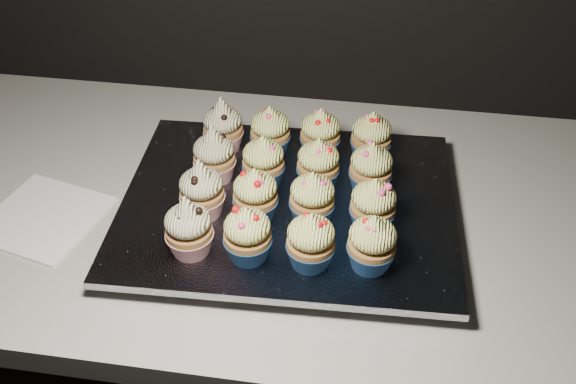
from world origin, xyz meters
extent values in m
cube|color=beige|center=(0.00, 1.70, 0.88)|extent=(2.44, 0.64, 0.04)
cube|color=white|center=(-0.58, 1.61, 0.90)|extent=(0.19, 0.19, 0.00)
cube|color=black|center=(-0.22, 1.66, 0.91)|extent=(0.45, 0.35, 0.02)
cube|color=silver|center=(-0.22, 1.66, 0.93)|extent=(0.49, 0.39, 0.01)
cone|color=maroon|center=(-0.33, 1.54, 0.95)|extent=(0.06, 0.06, 0.03)
ellipsoid|color=beige|center=(-0.33, 1.54, 0.99)|extent=(0.06, 0.06, 0.04)
cone|color=beige|center=(-0.33, 1.54, 1.02)|extent=(0.03, 0.03, 0.03)
cone|color=navy|center=(-0.26, 1.55, 0.95)|extent=(0.06, 0.06, 0.03)
ellipsoid|color=#FDF980|center=(-0.26, 1.55, 0.99)|extent=(0.06, 0.06, 0.04)
cone|color=#FDF980|center=(-0.26, 1.55, 1.01)|extent=(0.03, 0.03, 0.02)
cone|color=navy|center=(-0.17, 1.55, 0.95)|extent=(0.06, 0.06, 0.03)
ellipsoid|color=#FDF980|center=(-0.17, 1.55, 0.99)|extent=(0.06, 0.06, 0.04)
cone|color=#FDF980|center=(-0.17, 1.55, 1.01)|extent=(0.03, 0.03, 0.02)
cone|color=navy|center=(-0.10, 1.55, 0.95)|extent=(0.06, 0.06, 0.03)
ellipsoid|color=#FDF980|center=(-0.10, 1.55, 0.99)|extent=(0.06, 0.06, 0.04)
cone|color=#FDF980|center=(-0.10, 1.55, 1.01)|extent=(0.03, 0.03, 0.02)
cone|color=maroon|center=(-0.33, 1.62, 0.95)|extent=(0.06, 0.06, 0.03)
ellipsoid|color=beige|center=(-0.33, 1.62, 0.99)|extent=(0.06, 0.06, 0.04)
cone|color=beige|center=(-0.33, 1.62, 1.02)|extent=(0.03, 0.03, 0.03)
cone|color=navy|center=(-0.26, 1.62, 0.95)|extent=(0.06, 0.06, 0.03)
ellipsoid|color=#FDF980|center=(-0.26, 1.62, 0.99)|extent=(0.06, 0.06, 0.04)
cone|color=#FDF980|center=(-0.26, 1.62, 1.01)|extent=(0.03, 0.03, 0.02)
cone|color=navy|center=(-0.18, 1.63, 0.95)|extent=(0.06, 0.06, 0.03)
ellipsoid|color=#FDF980|center=(-0.18, 1.63, 0.99)|extent=(0.06, 0.06, 0.04)
cone|color=#FDF980|center=(-0.18, 1.63, 1.01)|extent=(0.03, 0.03, 0.02)
cone|color=navy|center=(-0.10, 1.63, 0.95)|extent=(0.06, 0.06, 0.03)
ellipsoid|color=#FDF980|center=(-0.10, 1.63, 0.99)|extent=(0.06, 0.06, 0.04)
cone|color=#FDF980|center=(-0.10, 1.63, 1.01)|extent=(0.03, 0.03, 0.02)
cone|color=maroon|center=(-0.34, 1.70, 0.95)|extent=(0.06, 0.06, 0.03)
ellipsoid|color=beige|center=(-0.34, 1.70, 0.99)|extent=(0.06, 0.06, 0.04)
cone|color=beige|center=(-0.34, 1.70, 1.02)|extent=(0.03, 0.03, 0.03)
cone|color=navy|center=(-0.26, 1.70, 0.95)|extent=(0.06, 0.06, 0.03)
ellipsoid|color=#FDF980|center=(-0.26, 1.70, 0.99)|extent=(0.06, 0.06, 0.04)
cone|color=#FDF980|center=(-0.26, 1.70, 1.01)|extent=(0.03, 0.03, 0.02)
cone|color=navy|center=(-0.18, 1.71, 0.95)|extent=(0.06, 0.06, 0.03)
ellipsoid|color=#FDF980|center=(-0.18, 1.71, 0.99)|extent=(0.06, 0.06, 0.04)
cone|color=#FDF980|center=(-0.18, 1.71, 1.01)|extent=(0.03, 0.03, 0.02)
cone|color=navy|center=(-0.11, 1.71, 0.95)|extent=(0.06, 0.06, 0.03)
ellipsoid|color=#FDF980|center=(-0.11, 1.71, 0.99)|extent=(0.06, 0.06, 0.04)
cone|color=#FDF980|center=(-0.11, 1.71, 1.01)|extent=(0.03, 0.03, 0.02)
cone|color=maroon|center=(-0.34, 1.78, 0.95)|extent=(0.06, 0.06, 0.03)
ellipsoid|color=beige|center=(-0.34, 1.78, 0.99)|extent=(0.06, 0.06, 0.04)
cone|color=beige|center=(-0.34, 1.78, 1.02)|extent=(0.03, 0.03, 0.03)
cone|color=navy|center=(-0.27, 1.78, 0.95)|extent=(0.06, 0.06, 0.03)
ellipsoid|color=#FDF980|center=(-0.27, 1.78, 0.99)|extent=(0.06, 0.06, 0.04)
cone|color=#FDF980|center=(-0.27, 1.78, 1.01)|extent=(0.03, 0.03, 0.02)
cone|color=navy|center=(-0.19, 1.78, 0.95)|extent=(0.06, 0.06, 0.03)
ellipsoid|color=#FDF980|center=(-0.19, 1.78, 0.99)|extent=(0.06, 0.06, 0.04)
cone|color=#FDF980|center=(-0.19, 1.78, 1.01)|extent=(0.03, 0.03, 0.02)
cone|color=navy|center=(-0.11, 1.79, 0.95)|extent=(0.06, 0.06, 0.03)
ellipsoid|color=#FDF980|center=(-0.11, 1.79, 0.99)|extent=(0.06, 0.06, 0.04)
cone|color=#FDF980|center=(-0.11, 1.79, 1.01)|extent=(0.03, 0.03, 0.02)
camera|label=1|loc=(-0.12, 0.97, 1.54)|focal=40.00mm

